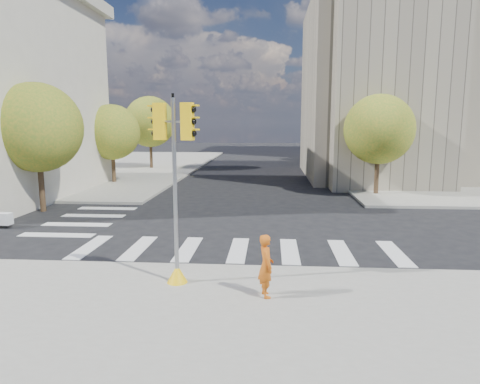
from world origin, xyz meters
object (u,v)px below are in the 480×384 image
object	(u,v)px
lamp_near	(372,121)
lamp_far	(340,121)
photographer	(266,266)
traffic_signal	(175,205)

from	to	relation	value
lamp_near	lamp_far	size ratio (longest dim) A/B	1.00
lamp_far	lamp_near	bearing A→B (deg)	-90.00
lamp_far	photographer	size ratio (longest dim) A/B	5.10
photographer	lamp_far	bearing A→B (deg)	-27.72
lamp_far	photographer	xyz separation A→B (m)	(-7.09, -34.34, -3.63)
lamp_near	traffic_signal	bearing A→B (deg)	-115.91
lamp_far	traffic_signal	world-z (taller)	lamp_far
lamp_far	photographer	bearing A→B (deg)	-101.66
lamp_near	photographer	distance (m)	21.84
lamp_far	photographer	distance (m)	35.25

